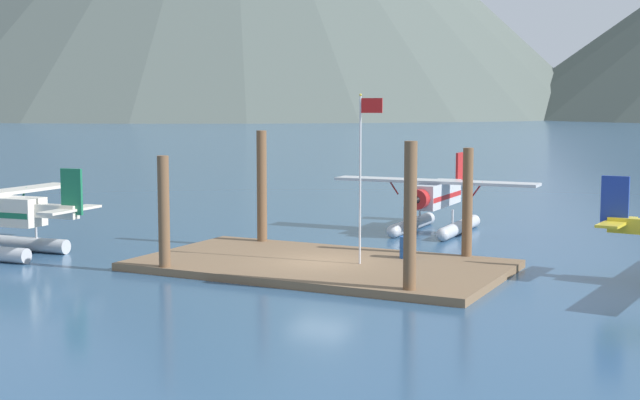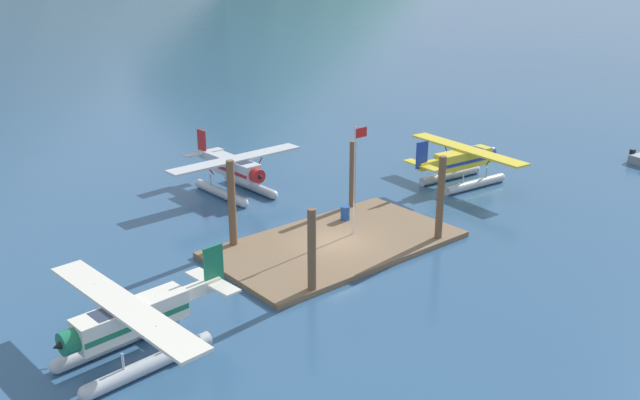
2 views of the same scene
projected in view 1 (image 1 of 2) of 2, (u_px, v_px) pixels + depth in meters
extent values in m
plane|color=#2D5175|center=(321.00, 269.00, 34.55)|extent=(1200.00, 1200.00, 0.00)
cube|color=brown|center=(321.00, 265.00, 34.53)|extent=(14.24, 7.97, 0.30)
cylinder|color=brown|center=(164.00, 216.00, 33.17)|extent=(0.44, 0.44, 4.54)
cylinder|color=brown|center=(410.00, 220.00, 29.02)|extent=(0.43, 0.43, 5.25)
cylinder|color=brown|center=(262.00, 189.00, 39.49)|extent=(0.45, 0.45, 5.29)
cylinder|color=brown|center=(467.00, 206.00, 35.56)|extent=(0.42, 0.42, 4.71)
cylinder|color=silver|center=(360.00, 181.00, 33.67)|extent=(0.08, 0.08, 6.46)
cube|color=red|center=(371.00, 105.00, 33.16)|extent=(0.90, 0.03, 0.56)
sphere|color=gold|center=(361.00, 95.00, 33.31)|extent=(0.10, 0.10, 0.10)
cylinder|color=#1E4C99|center=(407.00, 247.00, 35.25)|extent=(0.58, 0.58, 0.88)
torus|color=#1E4C99|center=(407.00, 247.00, 35.25)|extent=(0.62, 0.62, 0.04)
cylinder|color=#B7BABF|center=(15.00, 243.00, 38.94)|extent=(5.63, 1.08, 0.64)
cylinder|color=#B7BABF|center=(36.00, 230.00, 38.42)|extent=(0.10, 0.10, 0.70)
cylinder|color=#196B47|center=(23.00, 197.00, 39.72)|extent=(0.13, 0.63, 0.84)
cube|color=silver|center=(55.00, 211.00, 36.39)|extent=(2.23, 0.61, 0.56)
cube|color=#196B47|center=(72.00, 192.00, 35.96)|extent=(1.01, 0.20, 1.90)
cube|color=silver|center=(70.00, 210.00, 36.08)|extent=(1.05, 3.25, 0.10)
cube|color=yellow|center=(639.00, 226.00, 31.86)|extent=(2.23, 0.64, 0.56)
cube|color=#1E389E|center=(615.00, 202.00, 32.24)|extent=(1.01, 0.21, 1.90)
cube|color=yellow|center=(617.00, 222.00, 32.27)|extent=(1.09, 3.26, 0.10)
cylinder|color=#B7BABF|center=(459.00, 227.00, 44.02)|extent=(0.79, 5.61, 0.64)
sphere|color=#B7BABF|center=(443.00, 235.00, 41.50)|extent=(0.64, 0.64, 0.64)
cylinder|color=#B7BABF|center=(412.00, 224.00, 45.08)|extent=(0.79, 5.61, 0.64)
sphere|color=#B7BABF|center=(393.00, 231.00, 42.56)|extent=(0.64, 0.64, 0.64)
cylinder|color=#B7BABF|center=(453.00, 217.00, 42.87)|extent=(0.10, 0.10, 0.70)
cylinder|color=#B7BABF|center=(466.00, 211.00, 45.03)|extent=(0.10, 0.10, 0.70)
cylinder|color=#B7BABF|center=(404.00, 214.00, 43.93)|extent=(0.10, 0.10, 0.70)
cylinder|color=#B7BABF|center=(420.00, 209.00, 46.09)|extent=(0.10, 0.10, 0.70)
cube|color=silver|center=(436.00, 194.00, 44.38)|extent=(1.37, 4.83, 1.20)
cube|color=#B21E1E|center=(436.00, 196.00, 44.39)|extent=(1.38, 4.74, 0.24)
cube|color=#283347|center=(429.00, 189.00, 43.37)|extent=(1.08, 1.13, 0.56)
cube|color=silver|center=(434.00, 181.00, 44.04)|extent=(10.43, 1.67, 0.14)
cylinder|color=#B21E1E|center=(477.00, 190.00, 43.14)|extent=(0.62, 0.10, 0.84)
cylinder|color=#B21E1E|center=(393.00, 186.00, 45.00)|extent=(0.62, 0.10, 0.84)
cylinder|color=#B21E1E|center=(419.00, 199.00, 41.95)|extent=(0.98, 0.63, 0.96)
cone|color=black|center=(416.00, 200.00, 41.54)|extent=(0.37, 0.36, 0.36)
cube|color=silver|center=(454.00, 187.00, 47.29)|extent=(0.50, 2.21, 0.56)
cube|color=#B21E1E|center=(459.00, 170.00, 48.01)|extent=(0.15, 1.00, 1.90)
cube|color=silver|center=(459.00, 184.00, 48.00)|extent=(3.22, 0.88, 0.10)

